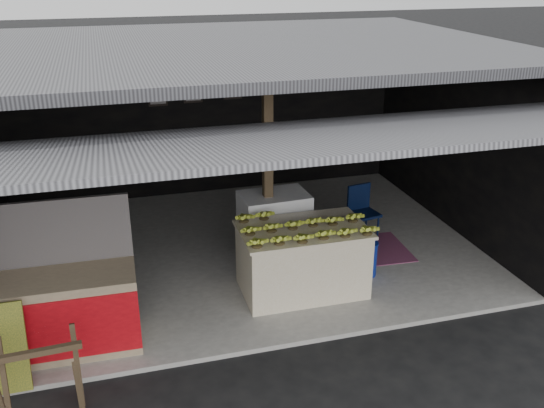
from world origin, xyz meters
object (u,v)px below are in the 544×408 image
object	(u,v)px
white_crate	(274,228)
plastic_chair	(362,207)
banana_table	(302,259)
water_barrel	(365,259)
neighbor_stall	(63,308)
sawhorse	(40,377)

from	to	relation	value
white_crate	plastic_chair	xyz separation A→B (m)	(1.50, 0.42, -0.03)
banana_table	water_barrel	distance (m)	0.99
water_barrel	white_crate	bearing A→B (deg)	146.82
water_barrel	plastic_chair	bearing A→B (deg)	69.40
neighbor_stall	plastic_chair	bearing A→B (deg)	23.74
banana_table	plastic_chair	distance (m)	1.88
banana_table	neighbor_stall	world-z (taller)	neighbor_stall
water_barrel	banana_table	bearing A→B (deg)	-170.65
banana_table	neighbor_stall	distance (m)	2.92
sawhorse	plastic_chair	world-z (taller)	plastic_chair
banana_table	neighbor_stall	xyz separation A→B (m)	(-2.88, -0.46, 0.05)
sawhorse	water_barrel	size ratio (longest dim) A/B	1.79
plastic_chair	banana_table	bearing A→B (deg)	-147.42
banana_table	sawhorse	world-z (taller)	banana_table
plastic_chair	sawhorse	bearing A→B (deg)	-157.96
banana_table	white_crate	size ratio (longest dim) A/B	1.57
neighbor_stall	sawhorse	xyz separation A→B (m)	(-0.17, -1.07, -0.05)
sawhorse	plastic_chair	xyz separation A→B (m)	(4.43, 2.82, 0.04)
banana_table	water_barrel	world-z (taller)	banana_table
banana_table	water_barrel	bearing A→B (deg)	9.71
neighbor_stall	sawhorse	distance (m)	1.09
sawhorse	plastic_chair	size ratio (longest dim) A/B	0.98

